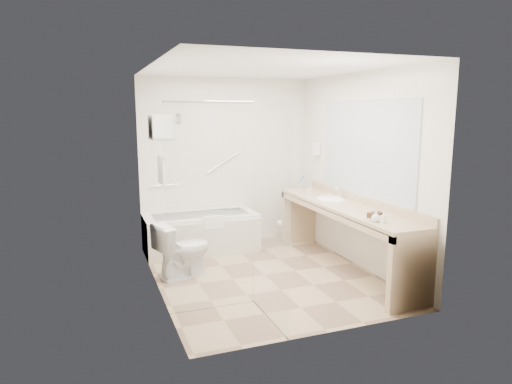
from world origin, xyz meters
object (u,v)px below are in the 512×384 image
object	(u,v)px
bathtub	(201,233)
water_bottle_left	(301,187)
toilet	(183,250)
amenity_basket	(375,215)
vanity_counter	(344,221)

from	to	relation	value
bathtub	water_bottle_left	distance (m)	1.59
toilet	amenity_basket	xyz separation A→B (m)	(1.92, -1.18, 0.54)
toilet	bathtub	bearing A→B (deg)	-44.69
toilet	water_bottle_left	size ratio (longest dim) A/B	3.63
bathtub	amenity_basket	distance (m)	2.64
bathtub	toilet	size ratio (longest dim) A/B	2.30
toilet	amenity_basket	world-z (taller)	amenity_basket
amenity_basket	water_bottle_left	distance (m)	1.68
toilet	water_bottle_left	xyz separation A→B (m)	(1.83, 0.49, 0.60)
vanity_counter	water_bottle_left	distance (m)	1.01
bathtub	vanity_counter	bearing A→B (deg)	-42.35
bathtub	amenity_basket	bearing A→B (deg)	-55.08
toilet	amenity_basket	distance (m)	2.32
vanity_counter	water_bottle_left	size ratio (longest dim) A/B	14.10
water_bottle_left	toilet	bearing A→B (deg)	-164.94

